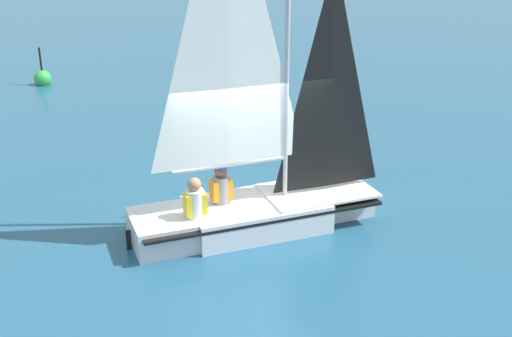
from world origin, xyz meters
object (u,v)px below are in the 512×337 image
Objects in this scene: sailboat_main at (256,180)px; buoy_marker at (43,78)px; sailor_crew at (195,209)px; sailor_helm at (221,195)px.

sailboat_main is 4.84× the size of buoy_marker.
sailboat_main is at bearing 10.39° from sailor_crew.
sailor_helm is at bearing -144.05° from buoy_marker.
sailor_crew is 0.92× the size of buoy_marker.
sailboat_main reaches higher than buoy_marker.
sailor_helm is at bearing 162.06° from sailboat_main.
sailor_helm reaches higher than sailor_crew.
sailboat_main is at bearing -141.62° from buoy_marker.
sailboat_main is 11.96m from buoy_marker.
sailor_helm is (-0.07, 0.57, -0.25)m from sailboat_main.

